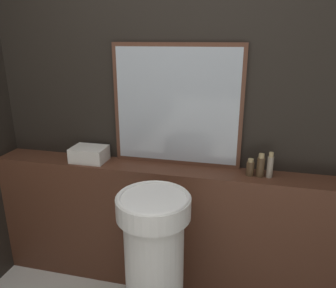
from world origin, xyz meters
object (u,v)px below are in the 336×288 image
Objects in this scene: pedestal_sink at (154,264)px; lotion_bottle at (270,166)px; towel_stack at (89,154)px; mirror at (177,106)px; conditioner_bottle at (261,166)px; shampoo_bottle at (250,168)px.

lotion_bottle reaches higher than pedestal_sink.
towel_stack is at bearing 142.55° from pedestal_sink.
pedestal_sink is at bearing -90.76° from mirror.
conditioner_bottle is (0.54, -0.09, -0.32)m from mirror.
lotion_bottle is (0.11, 0.00, 0.02)m from shampoo_bottle.
conditioner_bottle is (0.06, 0.00, 0.02)m from shampoo_bottle.
shampoo_bottle is at bearing 180.00° from lotion_bottle.
lotion_bottle is at bearing 36.38° from pedestal_sink.
towel_stack is 1.18m from lotion_bottle.
pedestal_sink is 0.80m from shampoo_bottle.
pedestal_sink is 8.51× the size of shampoo_bottle.
lotion_bottle reaches higher than towel_stack.
pedestal_sink is 5.74× the size of lotion_bottle.
conditioner_bottle is 0.05m from lotion_bottle.
pedestal_sink is 0.96m from mirror.
lotion_bottle is at bearing 0.00° from shampoo_bottle.
pedestal_sink is 0.89m from lotion_bottle.
shampoo_bottle is 0.74× the size of conditioner_bottle.
mirror is 5.22× the size of lotion_bottle.
towel_stack is at bearing 180.00° from lotion_bottle.
shampoo_bottle is 0.12m from lotion_bottle.
lotion_bottle reaches higher than conditioner_bottle.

